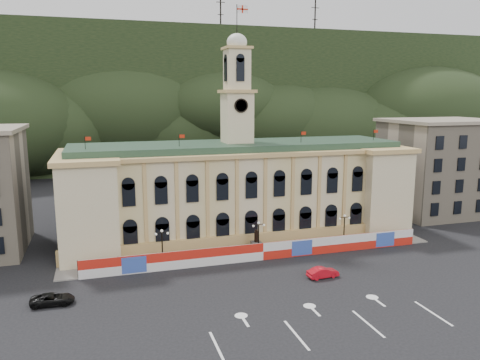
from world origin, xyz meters
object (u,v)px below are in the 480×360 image
object	(u,v)px
statue	(256,246)
black_suv	(52,299)
red_sedan	(323,272)
lamp_center	(259,235)

from	to	relation	value
statue	black_suv	size ratio (longest dim) A/B	0.77
black_suv	red_sedan	bearing A→B (deg)	-90.08
statue	lamp_center	size ratio (longest dim) A/B	0.72
lamp_center	black_suv	world-z (taller)	lamp_center
red_sedan	black_suv	bearing A→B (deg)	82.88
black_suv	statue	bearing A→B (deg)	-67.61
statue	red_sedan	size ratio (longest dim) A/B	0.87
red_sedan	statue	bearing A→B (deg)	20.06
lamp_center	red_sedan	distance (m)	11.89
lamp_center	red_sedan	bearing A→B (deg)	-63.56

